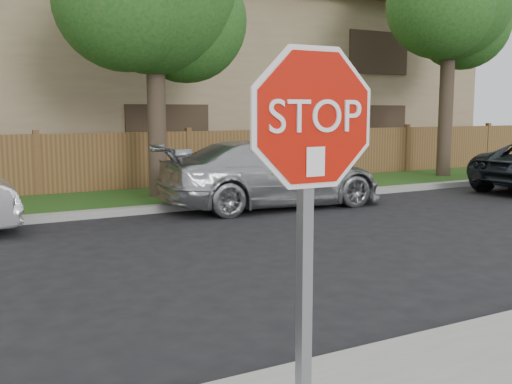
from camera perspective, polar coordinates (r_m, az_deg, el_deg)
ground at (r=5.14m, az=1.34°, el=-17.38°), size 90.00×90.00×0.00m
far_curb at (r=12.57m, az=-17.66°, el=-2.22°), size 70.00×0.30×0.15m
grass_strip at (r=14.18m, az=-18.97°, el=-1.23°), size 70.00×3.00×0.12m
fence at (r=15.66m, az=-20.10°, el=2.27°), size 70.00×0.12×1.60m
apartment_building at (r=21.19m, az=-22.83°, el=10.86°), size 35.20×9.20×7.20m
stop_sign at (r=3.09m, az=5.20°, el=1.09°), size 1.01×0.13×2.55m
sedan_right at (r=13.53m, az=1.56°, el=1.73°), size 5.27×2.35×1.50m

